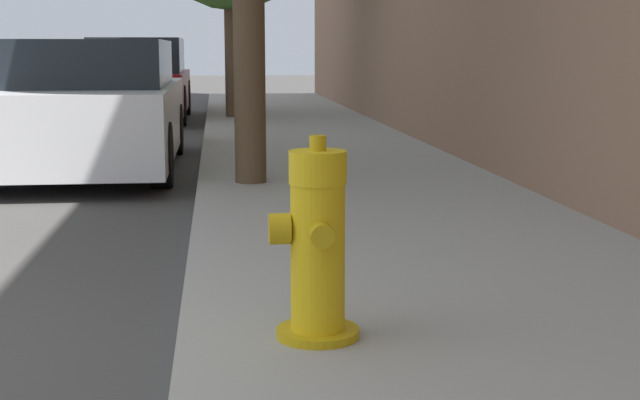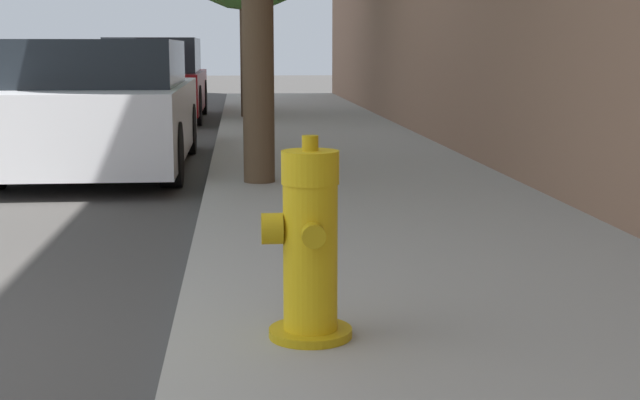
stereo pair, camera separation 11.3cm
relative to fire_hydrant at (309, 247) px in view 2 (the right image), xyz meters
name	(u,v)px [view 2 (the right image)]	position (x,y,z in m)	size (l,w,h in m)	color
sidewalk_slab	(528,377)	(0.80, -0.34, -0.44)	(2.71, 40.00, 0.14)	#99968E
fire_hydrant	(309,247)	(0.00, 0.00, 0.00)	(0.36, 0.36, 0.81)	#C39C11
parked_car_near	(101,107)	(-1.72, 6.20, 0.16)	(1.83, 4.31, 1.37)	silver
parked_car_mid	(156,81)	(-1.74, 12.91, 0.20)	(1.70, 4.18, 1.46)	maroon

